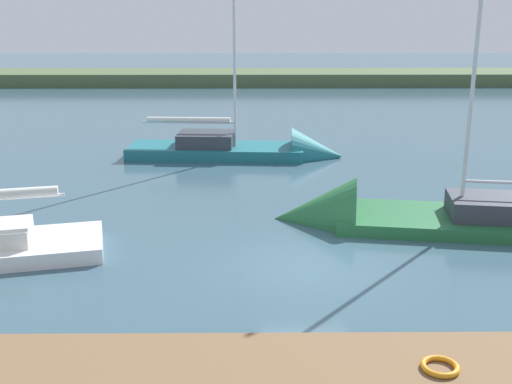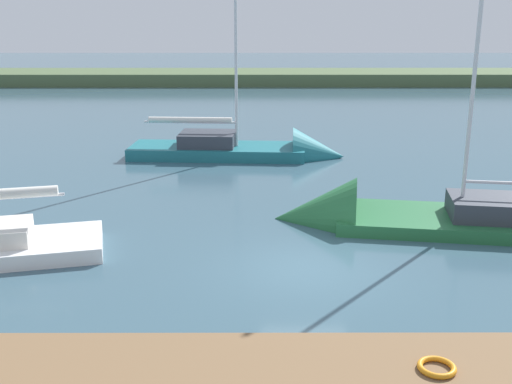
{
  "view_description": "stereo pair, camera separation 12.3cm",
  "coord_description": "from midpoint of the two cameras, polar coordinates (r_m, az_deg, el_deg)",
  "views": [
    {
      "loc": [
        1.57,
        15.42,
        6.58
      ],
      "look_at": [
        1.4,
        -3.16,
        1.24
      ],
      "focal_mm": 43.1,
      "sensor_mm": 36.0,
      "label": 1
    },
    {
      "loc": [
        1.44,
        15.42,
        6.58
      ],
      "look_at": [
        1.4,
        -3.16,
        1.24
      ],
      "focal_mm": 43.1,
      "sensor_mm": 36.0,
      "label": 2
    }
  ],
  "objects": [
    {
      "name": "far_shoreline",
      "position": [
        63.26,
        0.88,
        10.08
      ],
      "size": [
        180.0,
        8.0,
        2.4
      ],
      "primitive_type": "cube",
      "color": "#4C603D",
      "rests_on": "ground_plane"
    },
    {
      "name": "life_ring_buoy",
      "position": [
        11.29,
        16.4,
        -15.28
      ],
      "size": [
        0.66,
        0.66,
        0.1
      ],
      "primitive_type": "torus",
      "color": "orange",
      "rests_on": "dock_pier"
    },
    {
      "name": "dock_pier",
      "position": [
        11.48,
        7.43,
        -16.72
      ],
      "size": [
        25.39,
        1.83,
        0.78
      ],
      "primitive_type": "cube",
      "color": "brown",
      "rests_on": "ground_plane"
    },
    {
      "name": "sailboat_far_left",
      "position": [
        20.61,
        12.89,
        -2.73
      ],
      "size": [
        11.28,
        4.64,
        11.31
      ],
      "rotation": [
        0.0,
        0.0,
        -0.16
      ],
      "color": "#236638",
      "rests_on": "ground_plane"
    },
    {
      "name": "sailboat_outer_mooring",
      "position": [
        29.66,
        0.03,
        3.61
      ],
      "size": [
        10.41,
        3.33,
        11.36
      ],
      "rotation": [
        0.0,
        0.0,
        3.08
      ],
      "color": "#1E6B75",
      "rests_on": "ground_plane"
    },
    {
      "name": "ground_plane",
      "position": [
        16.83,
        4.71,
        -7.03
      ],
      "size": [
        200.0,
        200.0,
        0.0
      ],
      "primitive_type": "plane",
      "color": "#385666"
    }
  ]
}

